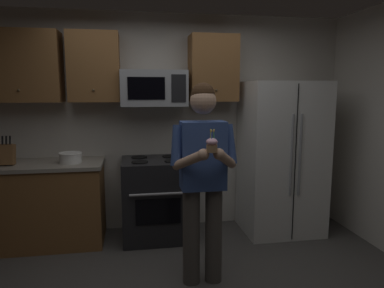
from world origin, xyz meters
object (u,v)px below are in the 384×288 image
(refrigerator, at_px, (281,158))
(bowl_large_white, at_px, (70,157))
(cupcake, at_px, (212,145))
(oven_range, at_px, (156,198))
(knife_block, at_px, (6,154))
(microwave, at_px, (154,88))
(person, at_px, (203,173))

(refrigerator, xyz_separation_m, bowl_large_white, (-2.42, 0.01, 0.08))
(bowl_large_white, distance_m, cupcake, 1.88)
(oven_range, distance_m, knife_block, 1.67)
(bowl_large_white, bearing_deg, cupcake, -47.29)
(microwave, height_order, person, microwave)
(microwave, relative_size, bowl_large_white, 3.02)
(oven_range, distance_m, person, 1.23)
(person, xyz_separation_m, cupcake, (0.00, -0.33, 0.30))
(knife_block, bearing_deg, microwave, 5.43)
(bowl_large_white, relative_size, cupcake, 1.41)
(person, bearing_deg, microwave, 106.00)
(bowl_large_white, bearing_deg, microwave, 8.95)
(oven_range, height_order, refrigerator, refrigerator)
(microwave, height_order, knife_block, microwave)
(refrigerator, height_order, bowl_large_white, refrigerator)
(microwave, xyz_separation_m, person, (0.34, -1.18, -0.72))
(refrigerator, height_order, person, refrigerator)
(knife_block, relative_size, person, 0.18)
(person, bearing_deg, refrigerator, 41.25)
(oven_range, bearing_deg, microwave, 89.98)
(refrigerator, xyz_separation_m, cupcake, (-1.16, -1.35, 0.39))
(refrigerator, height_order, cupcake, refrigerator)
(bowl_large_white, relative_size, person, 0.14)
(knife_block, bearing_deg, person, -28.42)
(refrigerator, relative_size, cupcake, 10.35)
(refrigerator, xyz_separation_m, knife_block, (-3.06, 0.01, 0.13))
(oven_range, xyz_separation_m, bowl_large_white, (-0.92, -0.03, 0.52))
(person, bearing_deg, oven_range, 107.70)
(oven_range, xyz_separation_m, microwave, (0.00, 0.12, 1.26))
(refrigerator, bearing_deg, oven_range, 178.50)
(cupcake, bearing_deg, refrigerator, 49.23)
(bowl_large_white, bearing_deg, person, -39.41)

